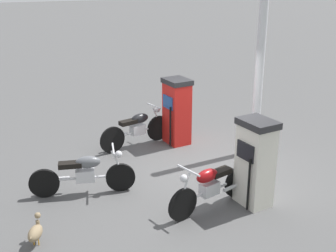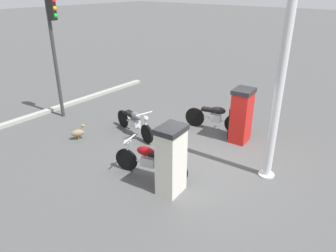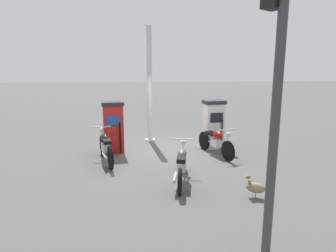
# 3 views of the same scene
# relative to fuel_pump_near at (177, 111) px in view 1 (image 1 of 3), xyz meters

# --- Properties ---
(ground_plane) EXTENTS (120.00, 120.00, 0.00)m
(ground_plane) POSITION_rel_fuel_pump_near_xyz_m (0.15, 1.68, -0.84)
(ground_plane) COLOR #4C4C4C
(fuel_pump_near) EXTENTS (0.61, 0.74, 1.66)m
(fuel_pump_near) POSITION_rel_fuel_pump_near_xyz_m (0.00, 0.00, 0.00)
(fuel_pump_near) COLOR red
(fuel_pump_near) RESTS_ON ground
(fuel_pump_far) EXTENTS (0.58, 0.74, 1.66)m
(fuel_pump_far) POSITION_rel_fuel_pump_near_xyz_m (0.00, 3.37, -0.00)
(fuel_pump_far) COLOR silver
(fuel_pump_far) RESTS_ON ground
(motorcycle_near_pump) EXTENTS (1.97, 0.67, 0.97)m
(motorcycle_near_pump) POSITION_rel_fuel_pump_near_xyz_m (0.99, -0.20, -0.36)
(motorcycle_near_pump) COLOR black
(motorcycle_near_pump) RESTS_ON ground
(motorcycle_far_pump) EXTENTS (1.94, 0.71, 0.94)m
(motorcycle_far_pump) POSITION_rel_fuel_pump_near_xyz_m (0.83, 3.20, -0.38)
(motorcycle_far_pump) COLOR black
(motorcycle_far_pump) RESTS_ON ground
(motorcycle_extra) EXTENTS (2.00, 0.77, 0.93)m
(motorcycle_extra) POSITION_rel_fuel_pump_near_xyz_m (2.79, 1.71, -0.40)
(motorcycle_extra) COLOR black
(motorcycle_extra) RESTS_ON ground
(wandering_duck) EXTENTS (0.36, 0.47, 0.49)m
(wandering_duck) POSITION_rel_fuel_pump_near_xyz_m (3.92, 3.07, -0.61)
(wandering_duck) COLOR #847051
(wandering_duck) RESTS_ON ground
(canopy_support_pole) EXTENTS (0.40, 0.40, 4.24)m
(canopy_support_pole) POSITION_rel_fuel_pump_near_xyz_m (-1.46, 1.31, 1.20)
(canopy_support_pole) COLOR silver
(canopy_support_pole) RESTS_ON ground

